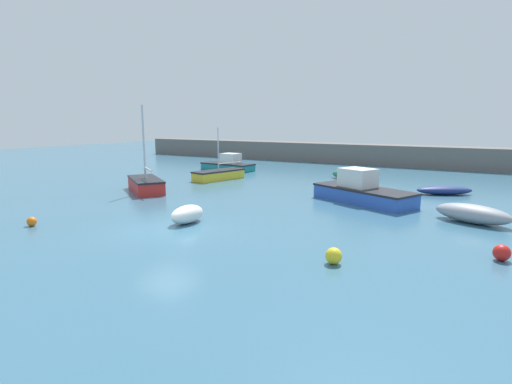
{
  "coord_description": "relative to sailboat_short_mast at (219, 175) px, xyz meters",
  "views": [
    {
      "loc": [
        12.08,
        -12.63,
        4.75
      ],
      "look_at": [
        -0.31,
        8.17,
        0.43
      ],
      "focal_mm": 28.0,
      "sensor_mm": 36.0,
      "label": 1
    }
  ],
  "objects": [
    {
      "name": "cabin_cruiser_white",
      "position": [
        -2.88,
        5.57,
        0.14
      ],
      "size": [
        5.44,
        2.41,
        1.67
      ],
      "rotation": [
        0.0,
        0.0,
        3.07
      ],
      "color": "teal",
      "rests_on": "ground_plane"
    },
    {
      "name": "open_tender_yellow",
      "position": [
        18.64,
        -5.31,
        0.03
      ],
      "size": [
        3.68,
        2.39,
        0.88
      ],
      "rotation": [
        0.0,
        0.0,
        5.96
      ],
      "color": "gray",
      "rests_on": "ground_plane"
    },
    {
      "name": "sailboat_tall_mast",
      "position": [
        -0.92,
        -7.13,
        0.09
      ],
      "size": [
        4.65,
        3.91,
        5.81
      ],
      "rotation": [
        0.0,
        0.0,
        2.55
      ],
      "color": "red",
      "rests_on": "ground_plane"
    },
    {
      "name": "fishing_dinghy_green",
      "position": [
        7.1,
        -12.27,
        0.01
      ],
      "size": [
        1.03,
        1.98,
        0.85
      ],
      "rotation": [
        0.0,
        0.0,
        1.55
      ],
      "color": "white",
      "rests_on": "ground_plane"
    },
    {
      "name": "motorboat_with_cabin",
      "position": [
        12.76,
        -3.19,
        0.25
      ],
      "size": [
        6.55,
        4.52,
        1.98
      ],
      "rotation": [
        0.0,
        0.0,
        5.87
      ],
      "color": "#2D56B7",
      "rests_on": "ground_plane"
    },
    {
      "name": "ground_plane",
      "position": [
        7.16,
        -13.68,
        -0.51
      ],
      "size": [
        120.0,
        120.0,
        0.2
      ],
      "primitive_type": "cube",
      "color": "#38667F"
    },
    {
      "name": "rowboat_blue_near",
      "position": [
        16.68,
        2.08,
        -0.13
      ],
      "size": [
        3.66,
        2.69,
        0.56
      ],
      "rotation": [
        0.0,
        0.0,
        3.64
      ],
      "color": "navy",
      "rests_on": "ground_plane"
    },
    {
      "name": "dinghy_near_pier",
      "position": [
        8.63,
        5.92,
        -0.05
      ],
      "size": [
        2.09,
        1.22,
        0.73
      ],
      "rotation": [
        0.0,
        0.0,
        6.21
      ],
      "color": "#287A4C",
      "rests_on": "ground_plane"
    },
    {
      "name": "sailboat_short_mast",
      "position": [
        0.0,
        0.0,
        0.0
      ],
      "size": [
        2.51,
        4.82,
        4.24
      ],
      "rotation": [
        0.0,
        0.0,
        4.49
      ],
      "color": "yellow",
      "rests_on": "ground_plane"
    },
    {
      "name": "mooring_buoy_yellow",
      "position": [
        14.92,
        -13.96,
        -0.13
      ],
      "size": [
        0.57,
        0.57,
        0.57
      ],
      "primitive_type": "sphere",
      "color": "yellow",
      "rests_on": "ground_plane"
    },
    {
      "name": "mooring_buoy_orange",
      "position": [
        1.32,
        -16.33,
        -0.2
      ],
      "size": [
        0.43,
        0.43,
        0.43
      ],
      "primitive_type": "sphere",
      "color": "orange",
      "rests_on": "ground_plane"
    },
    {
      "name": "mooring_buoy_red",
      "position": [
        19.79,
        -10.69,
        -0.13
      ],
      "size": [
        0.57,
        0.57,
        0.57
      ],
      "primitive_type": "sphere",
      "color": "red",
      "rests_on": "ground_plane"
    },
    {
      "name": "harbor_breakwater",
      "position": [
        7.16,
        18.33,
        0.69
      ],
      "size": [
        61.61,
        3.21,
        2.2
      ],
      "primitive_type": "cube",
      "color": "#66605B",
      "rests_on": "ground_plane"
    }
  ]
}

